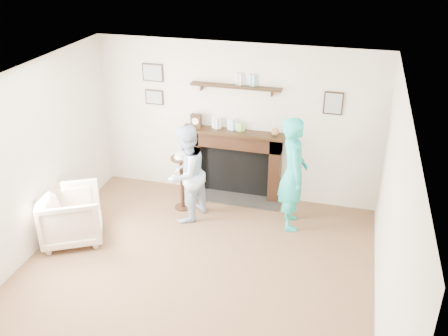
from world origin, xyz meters
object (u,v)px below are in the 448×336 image
(armchair, at_px, (75,238))
(woman, at_px, (290,224))
(pedestal_table, at_px, (181,173))
(man, at_px, (188,217))

(armchair, distance_m, woman, 3.15)
(armchair, xyz_separation_m, woman, (2.92, 1.17, 0.00))
(pedestal_table, bearing_deg, armchair, -135.09)
(armchair, bearing_deg, man, -84.18)
(armchair, height_order, woman, woman)
(woman, distance_m, pedestal_table, 1.82)
(man, xyz_separation_m, woman, (1.54, 0.22, 0.00))
(armchair, relative_size, woman, 0.49)
(armchair, height_order, man, man)
(man, distance_m, pedestal_table, 0.69)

